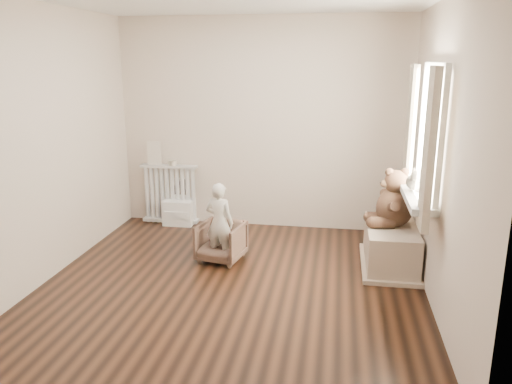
% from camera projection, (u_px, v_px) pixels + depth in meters
% --- Properties ---
extents(floor, '(3.60, 3.60, 0.01)m').
position_uv_depth(floor, '(233.00, 284.00, 4.79)').
color(floor, black).
rests_on(floor, ground).
extents(back_wall, '(3.60, 0.02, 2.60)m').
position_uv_depth(back_wall, '(262.00, 125.00, 6.17)').
color(back_wall, beige).
rests_on(back_wall, ground).
extents(front_wall, '(3.60, 0.02, 2.60)m').
position_uv_depth(front_wall, '(161.00, 207.00, 2.74)').
color(front_wall, beige).
rests_on(front_wall, ground).
extents(left_wall, '(0.02, 3.60, 2.60)m').
position_uv_depth(left_wall, '(46.00, 145.00, 4.74)').
color(left_wall, beige).
rests_on(left_wall, ground).
extents(right_wall, '(0.02, 3.60, 2.60)m').
position_uv_depth(right_wall, '(441.00, 156.00, 4.17)').
color(right_wall, beige).
rests_on(right_wall, ground).
extents(window, '(0.03, 0.90, 1.10)m').
position_uv_depth(window, '(432.00, 133.00, 4.42)').
color(window, white).
rests_on(window, right_wall).
extents(window_sill, '(0.22, 1.10, 0.06)m').
position_uv_depth(window_sill, '(416.00, 196.00, 4.59)').
color(window_sill, silver).
rests_on(window_sill, right_wall).
extents(curtain_left, '(0.06, 0.26, 1.30)m').
position_uv_depth(curtain_left, '(429.00, 151.00, 3.91)').
color(curtain_left, '#B9AC92').
rests_on(curtain_left, right_wall).
extents(curtain_right, '(0.06, 0.26, 1.30)m').
position_uv_depth(curtain_right, '(410.00, 131.00, 5.00)').
color(curtain_right, '#B9AC92').
rests_on(curtain_right, right_wall).
extents(radiator, '(0.73, 0.14, 0.77)m').
position_uv_depth(radiator, '(170.00, 194.00, 6.48)').
color(radiator, silver).
rests_on(radiator, floor).
extents(paper_doll, '(0.18, 0.02, 0.30)m').
position_uv_depth(paper_doll, '(154.00, 153.00, 6.37)').
color(paper_doll, beige).
rests_on(paper_doll, radiator).
extents(tin_a, '(0.10, 0.10, 0.06)m').
position_uv_depth(tin_a, '(172.00, 163.00, 6.37)').
color(tin_a, '#A59E8C').
rests_on(tin_a, radiator).
extents(toy_vanity, '(0.38, 0.27, 0.60)m').
position_uv_depth(toy_vanity, '(179.00, 204.00, 6.46)').
color(toy_vanity, silver).
rests_on(toy_vanity, floor).
extents(armchair, '(0.53, 0.54, 0.42)m').
position_uv_depth(armchair, '(221.00, 242.00, 5.30)').
color(armchair, brown).
rests_on(armchair, floor).
extents(child, '(0.34, 0.26, 0.84)m').
position_uv_depth(child, '(219.00, 222.00, 5.19)').
color(child, silver).
rests_on(child, armchair).
extents(toy_bench, '(0.50, 0.94, 0.44)m').
position_uv_depth(toy_bench, '(390.00, 248.00, 5.14)').
color(toy_bench, '#BEAC92').
rests_on(toy_bench, floor).
extents(teddy_bear, '(0.52, 0.42, 0.59)m').
position_uv_depth(teddy_bear, '(395.00, 204.00, 5.04)').
color(teddy_bear, '#372217').
rests_on(teddy_bear, toy_bench).
extents(plush_cat, '(0.17, 0.27, 0.23)m').
position_uv_depth(plush_cat, '(415.00, 180.00, 4.62)').
color(plush_cat, slate).
rests_on(plush_cat, window_sill).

